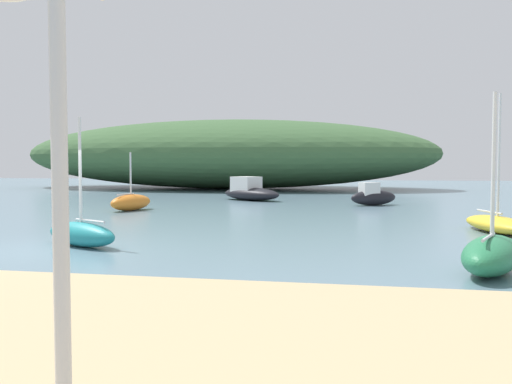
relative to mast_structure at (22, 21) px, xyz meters
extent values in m
plane|color=slate|center=(-5.14, 8.75, -3.19)|extent=(120.00, 120.00, 0.00)
ellipsoid|color=#3D6038|center=(-9.21, 42.42, -0.25)|extent=(36.08, 15.34, 5.88)
cylinder|color=silver|center=(0.28, 0.00, -1.29)|extent=(0.12, 0.12, 3.40)
ellipsoid|color=teal|center=(-4.73, 9.42, -2.88)|extent=(2.72, 1.93, 0.63)
cylinder|color=silver|center=(-4.73, 9.42, -1.30)|extent=(0.08, 0.08, 2.91)
cylinder|color=silver|center=(-4.38, 9.23, -2.50)|extent=(1.09, 0.61, 0.06)
ellipsoid|color=gold|center=(6.61, 14.51, -2.94)|extent=(2.06, 3.58, 0.51)
cylinder|color=silver|center=(6.61, 14.51, -0.85)|extent=(0.08, 0.08, 3.97)
cylinder|color=silver|center=(6.47, 15.00, -2.58)|extent=(0.48, 1.48, 0.06)
ellipsoid|color=orange|center=(-7.94, 19.83, -2.82)|extent=(1.61, 2.70, 0.74)
cylinder|color=silver|center=(-7.94, 19.83, -1.60)|extent=(0.08, 0.08, 2.15)
cylinder|color=silver|center=(-8.05, 19.46, -2.42)|extent=(0.37, 1.12, 0.06)
ellipsoid|color=black|center=(3.03, 25.12, -2.80)|extent=(2.65, 2.12, 0.79)
cube|color=silver|center=(2.81, 24.98, -2.34)|extent=(1.12, 1.04, 0.68)
ellipsoid|color=#287A4C|center=(4.94, 7.67, -2.82)|extent=(1.92, 2.87, 0.74)
cylinder|color=silver|center=(4.94, 7.67, -1.16)|extent=(0.08, 0.08, 3.02)
cylinder|color=silver|center=(4.80, 7.29, -2.42)|extent=(0.50, 1.15, 0.06)
ellipsoid|color=black|center=(-3.90, 27.62, -2.82)|extent=(4.35, 3.60, 0.75)
cube|color=silver|center=(-4.25, 27.85, -2.26)|extent=(1.91, 1.84, 0.89)
camera|label=1|loc=(2.44, -3.64, -1.03)|focal=38.46mm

